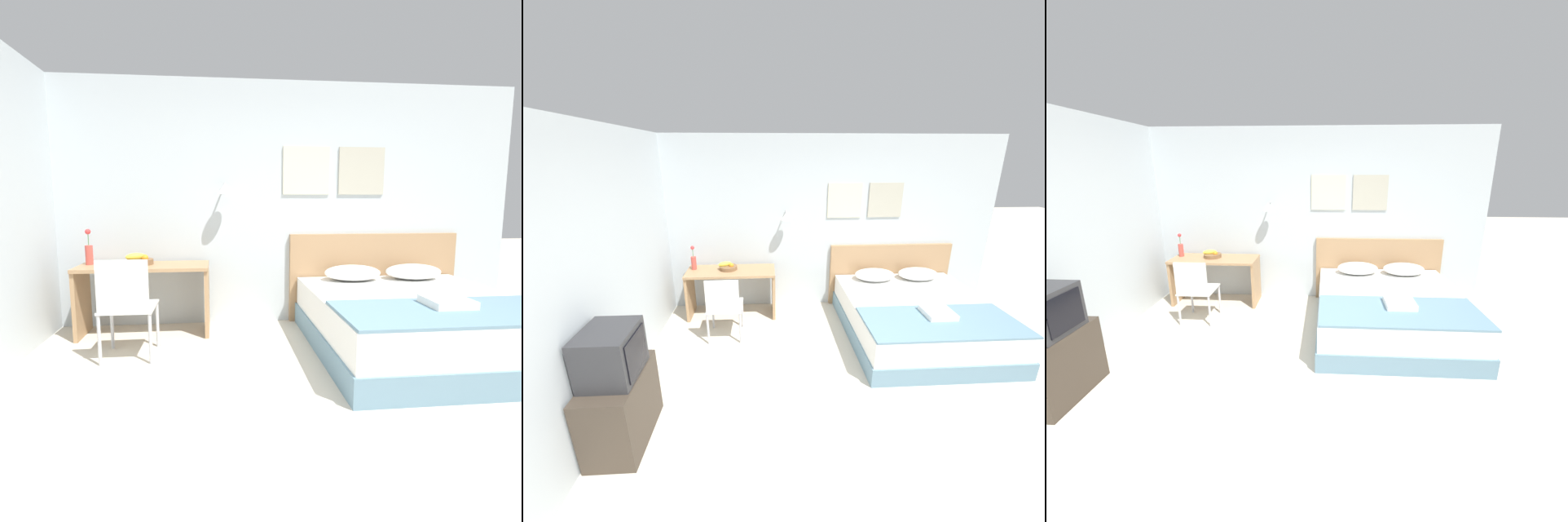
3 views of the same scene
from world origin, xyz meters
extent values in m
plane|color=beige|center=(0.00, 0.00, 0.00)|extent=(24.00, 24.00, 0.00)
cube|color=silver|center=(0.00, 2.57, 1.32)|extent=(5.49, 0.06, 2.65)
cube|color=beige|center=(0.35, 2.53, 1.70)|extent=(0.52, 0.02, 0.52)
cube|color=#B7B29E|center=(0.98, 2.53, 1.70)|extent=(0.52, 0.02, 0.52)
cylinder|color=#B2B2B7|center=(-0.55, 2.46, 1.55)|extent=(0.02, 0.16, 0.02)
cone|color=white|center=(-0.55, 2.37, 1.50)|extent=(0.17, 0.17, 0.12)
cube|color=#66899E|center=(1.15, 1.46, 0.11)|extent=(1.84, 2.04, 0.22)
cube|color=white|center=(1.15, 1.46, 0.37)|extent=(1.80, 2.00, 0.30)
cube|color=#A87F56|center=(1.15, 2.51, 0.50)|extent=(1.96, 0.06, 1.00)
ellipsoid|color=white|center=(0.81, 2.22, 0.60)|extent=(0.61, 0.41, 0.17)
ellipsoid|color=white|center=(1.50, 2.22, 0.60)|extent=(0.61, 0.41, 0.17)
cube|color=#66899E|center=(1.15, 0.87, 0.53)|extent=(1.79, 0.81, 0.02)
cube|color=white|center=(1.18, 1.01, 0.57)|extent=(0.34, 0.34, 0.06)
cube|color=#A87F56|center=(-1.39, 2.22, 0.71)|extent=(1.31, 0.54, 0.03)
cube|color=#A87F56|center=(-2.02, 2.22, 0.34)|extent=(0.04, 0.49, 0.69)
cube|color=#A87F56|center=(-0.76, 2.22, 0.34)|extent=(0.04, 0.49, 0.69)
cube|color=white|center=(-1.42, 1.60, 0.45)|extent=(0.46, 0.46, 0.02)
cube|color=white|center=(-1.42, 1.39, 0.67)|extent=(0.42, 0.03, 0.44)
cylinder|color=#B7B7BC|center=(-1.63, 1.81, 0.22)|extent=(0.03, 0.03, 0.44)
cylinder|color=#B7B7BC|center=(-1.21, 1.81, 0.22)|extent=(0.03, 0.03, 0.44)
cylinder|color=#B7B7BC|center=(-1.63, 1.39, 0.22)|extent=(0.03, 0.03, 0.44)
cylinder|color=#B7B7BC|center=(-1.21, 1.39, 0.22)|extent=(0.03, 0.03, 0.44)
cylinder|color=brown|center=(-1.43, 2.26, 0.75)|extent=(0.26, 0.26, 0.05)
sphere|color=orange|center=(-1.38, 2.24, 0.79)|extent=(0.07, 0.07, 0.07)
ellipsoid|color=yellow|center=(-1.48, 2.28, 0.80)|extent=(0.22, 0.15, 0.07)
cylinder|color=#D14C42|center=(-1.94, 2.30, 0.82)|extent=(0.08, 0.08, 0.20)
cylinder|color=#3D7538|center=(-1.94, 2.30, 0.99)|extent=(0.01, 0.01, 0.14)
sphere|color=#DB3838|center=(-1.94, 2.30, 1.06)|extent=(0.06, 0.06, 0.06)
camera|label=1|loc=(-0.64, -1.97, 1.36)|focal=28.00mm
camera|label=2|loc=(-0.86, -2.29, 2.37)|focal=22.00mm
camera|label=3|loc=(0.33, -2.43, 2.06)|focal=22.00mm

